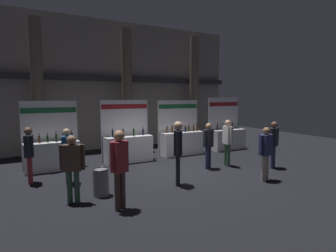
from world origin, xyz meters
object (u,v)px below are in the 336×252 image
object	(u,v)px
visitor_2	(72,163)
visitor_4	(29,150)
exhibitor_booth_1	(128,146)
visitor_7	(274,141)
exhibitor_booth_0	(52,153)
visitor_3	(228,139)
exhibitor_booth_3	(227,137)
trash_bin	(101,182)
visitor_0	(208,142)
visitor_5	(266,149)
visitor_8	(67,151)
exhibitor_booth_2	(182,141)
visitor_1	(119,163)
visitor_6	(178,147)

from	to	relation	value
visitor_2	visitor_4	bearing A→B (deg)	-45.31
exhibitor_booth_1	visitor_7	distance (m)	5.29
exhibitor_booth_0	visitor_3	size ratio (longest dim) A/B	1.40
exhibitor_booth_3	trash_bin	bearing A→B (deg)	-155.25
visitor_7	visitor_0	bearing A→B (deg)	127.86
exhibitor_booth_3	visitor_5	size ratio (longest dim) A/B	1.53
visitor_2	visitor_8	xyz separation A→B (m)	(0.12, 1.58, -0.01)
exhibitor_booth_1	exhibitor_booth_3	world-z (taller)	exhibitor_booth_3
visitor_3	visitor_8	size ratio (longest dim) A/B	1.05
visitor_2	visitor_4	world-z (taller)	visitor_4
exhibitor_booth_2	visitor_8	xyz separation A→B (m)	(-4.92, -1.79, 0.35)
trash_bin	visitor_8	size ratio (longest dim) A/B	0.44
exhibitor_booth_1	visitor_3	bearing A→B (deg)	-39.00
exhibitor_booth_2	visitor_3	xyz separation A→B (m)	(0.41, -2.46, 0.38)
visitor_0	visitor_8	size ratio (longest dim) A/B	1.00
exhibitor_booth_0	visitor_5	world-z (taller)	exhibitor_booth_0
exhibitor_booth_0	exhibitor_booth_2	distance (m)	5.16
exhibitor_booth_2	visitor_1	distance (m)	6.01
exhibitor_booth_3	visitor_4	world-z (taller)	exhibitor_booth_3
visitor_1	visitor_6	bearing A→B (deg)	-176.19
exhibitor_booth_1	visitor_5	xyz separation A→B (m)	(2.73, -4.20, 0.34)
visitor_3	visitor_7	size ratio (longest dim) A/B	1.02
exhibitor_booth_2	exhibitor_booth_3	distance (m)	2.49
exhibitor_booth_3	visitor_2	xyz separation A→B (m)	(-7.52, -3.31, 0.35)
trash_bin	visitor_1	xyz separation A→B (m)	(0.14, -1.06, 0.70)
visitor_0	visitor_6	bearing A→B (deg)	-172.18
exhibitor_booth_2	visitor_7	size ratio (longest dim) A/B	1.43
exhibitor_booth_2	visitor_8	size ratio (longest dim) A/B	1.46
visitor_4	visitor_8	bearing A→B (deg)	66.37
exhibitor_booth_1	visitor_7	world-z (taller)	exhibitor_booth_1
exhibitor_booth_1	exhibitor_booth_3	xyz separation A→B (m)	(4.97, 0.05, -0.00)
visitor_0	visitor_5	world-z (taller)	visitor_5
exhibitor_booth_1	exhibitor_booth_2	world-z (taller)	exhibitor_booth_1
visitor_2	visitor_5	bearing A→B (deg)	-167.11
exhibitor_booth_3	visitor_7	world-z (taller)	exhibitor_booth_3
visitor_2	visitor_7	xyz separation A→B (m)	(6.65, -0.08, 0.01)
visitor_5	visitor_4	bearing A→B (deg)	-35.22
exhibitor_booth_1	visitor_2	xyz separation A→B (m)	(-2.56, -3.26, 0.35)
visitor_7	visitor_8	world-z (taller)	visitor_7
visitor_3	visitor_4	xyz separation A→B (m)	(-6.28, 1.18, -0.01)
trash_bin	visitor_1	size ratio (longest dim) A/B	0.39
exhibitor_booth_2	trash_bin	world-z (taller)	exhibitor_booth_2
visitor_4	exhibitor_booth_0	bearing A→B (deg)	155.65
trash_bin	visitor_7	xyz separation A→B (m)	(5.97, -0.24, 0.62)
visitor_3	visitor_5	size ratio (longest dim) A/B	1.04
visitor_7	visitor_2	bearing A→B (deg)	153.76
visitor_8	exhibitor_booth_3	bearing A→B (deg)	118.14
visitor_0	visitor_5	xyz separation A→B (m)	(0.67, -1.88, 0.02)
visitor_6	visitor_5	bearing A→B (deg)	101.38
exhibitor_booth_3	visitor_6	size ratio (longest dim) A/B	1.35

